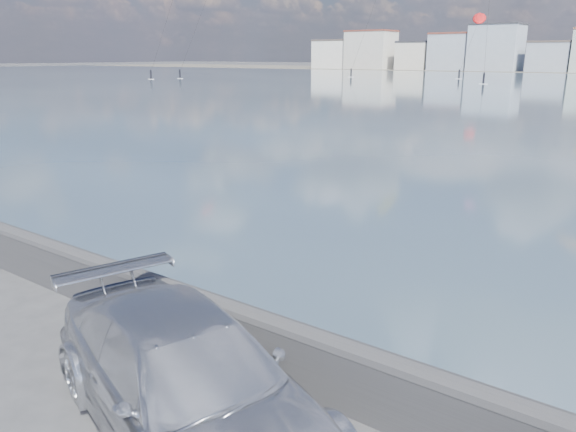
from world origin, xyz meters
name	(u,v)px	position (x,y,z in m)	size (l,w,h in m)	color
ground	(53,425)	(0.00, 0.00, 0.00)	(700.00, 700.00, 0.00)	#333335
seawall	(195,315)	(0.00, 2.70, 0.58)	(400.00, 0.36, 1.08)	#28282B
car_silver	(187,380)	(1.62, 0.99, 0.81)	(2.26, 5.57, 1.62)	silver
kitesurfer_4	(479,19)	(-36.61, 123.74, 12.39)	(5.60, 12.30, 14.38)	red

